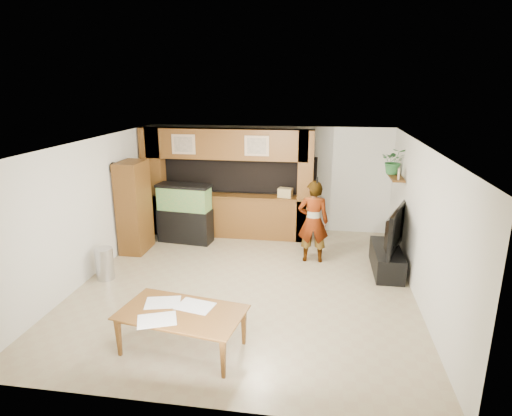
% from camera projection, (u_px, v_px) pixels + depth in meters
% --- Properties ---
extents(floor, '(6.50, 6.50, 0.00)m').
position_uv_depth(floor, '(246.00, 283.00, 8.01)').
color(floor, tan).
rests_on(floor, ground).
extents(ceiling, '(6.50, 6.50, 0.00)m').
position_uv_depth(ceiling, '(246.00, 144.00, 7.28)').
color(ceiling, white).
rests_on(ceiling, wall_back).
extents(wall_back, '(6.00, 0.00, 6.00)m').
position_uv_depth(wall_back, '(269.00, 178.00, 10.73)').
color(wall_back, silver).
rests_on(wall_back, floor).
extents(wall_left, '(0.00, 6.50, 6.50)m').
position_uv_depth(wall_left, '(90.00, 209.00, 8.08)').
color(wall_left, silver).
rests_on(wall_left, floor).
extents(wall_right, '(0.00, 6.50, 6.50)m').
position_uv_depth(wall_right, '(421.00, 225.00, 7.20)').
color(wall_right, silver).
rests_on(wall_right, floor).
extents(partition, '(4.20, 0.99, 2.60)m').
position_uv_depth(partition, '(226.00, 182.00, 10.28)').
color(partition, brown).
rests_on(partition, floor).
extents(wall_clock, '(0.05, 0.25, 0.25)m').
position_uv_depth(wall_clock, '(114.00, 168.00, 8.86)').
color(wall_clock, black).
rests_on(wall_clock, wall_left).
extents(wall_shelf, '(0.25, 0.90, 0.04)m').
position_uv_depth(wall_shelf, '(396.00, 177.00, 8.96)').
color(wall_shelf, brown).
rests_on(wall_shelf, wall_right).
extents(pantry_cabinet, '(0.50, 0.82, 2.00)m').
position_uv_depth(pantry_cabinet, '(134.00, 207.00, 9.31)').
color(pantry_cabinet, brown).
rests_on(pantry_cabinet, floor).
extents(trash_can, '(0.34, 0.34, 0.62)m').
position_uv_depth(trash_can, '(105.00, 264.00, 8.09)').
color(trash_can, '#B2B2B7').
rests_on(trash_can, floor).
extents(aquarium, '(1.24, 0.47, 1.38)m').
position_uv_depth(aquarium, '(185.00, 214.00, 9.93)').
color(aquarium, black).
rests_on(aquarium, floor).
extents(tv_stand, '(0.52, 1.42, 0.47)m').
position_uv_depth(tv_stand, '(386.00, 260.00, 8.46)').
color(tv_stand, black).
rests_on(tv_stand, floor).
extents(television, '(0.66, 1.44, 0.84)m').
position_uv_depth(television, '(389.00, 228.00, 8.27)').
color(television, black).
rests_on(television, tv_stand).
extents(photo_frame, '(0.05, 0.17, 0.22)m').
position_uv_depth(photo_frame, '(399.00, 174.00, 8.64)').
color(photo_frame, tan).
rests_on(photo_frame, wall_shelf).
extents(potted_plant, '(0.55, 0.49, 0.56)m').
position_uv_depth(potted_plant, '(394.00, 161.00, 9.09)').
color(potted_plant, '#2A6A33').
rests_on(potted_plant, wall_shelf).
extents(person, '(0.65, 0.44, 1.73)m').
position_uv_depth(person, '(313.00, 222.00, 8.76)').
color(person, '#967B52').
rests_on(person, floor).
extents(microphone, '(0.03, 0.09, 0.15)m').
position_uv_depth(microphone, '(317.00, 180.00, 8.35)').
color(microphone, black).
rests_on(microphone, person).
extents(dining_table, '(1.82, 1.20, 0.60)m').
position_uv_depth(dining_table, '(181.00, 332.00, 5.88)').
color(dining_table, brown).
rests_on(dining_table, floor).
extents(newspaper_a, '(0.60, 0.52, 0.01)m').
position_uv_depth(newspaper_a, '(157.00, 320.00, 5.61)').
color(newspaper_a, silver).
rests_on(newspaper_a, dining_table).
extents(newspaper_b, '(0.56, 0.46, 0.01)m').
position_uv_depth(newspaper_b, '(163.00, 302.00, 6.06)').
color(newspaper_b, silver).
rests_on(newspaper_b, dining_table).
extents(newspaper_c, '(0.56, 0.46, 0.01)m').
position_uv_depth(newspaper_c, '(195.00, 306.00, 5.96)').
color(newspaper_c, silver).
rests_on(newspaper_c, dining_table).
extents(counter_box, '(0.36, 0.28, 0.21)m').
position_uv_depth(counter_box, '(285.00, 193.00, 9.94)').
color(counter_box, tan).
rests_on(counter_box, partition).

